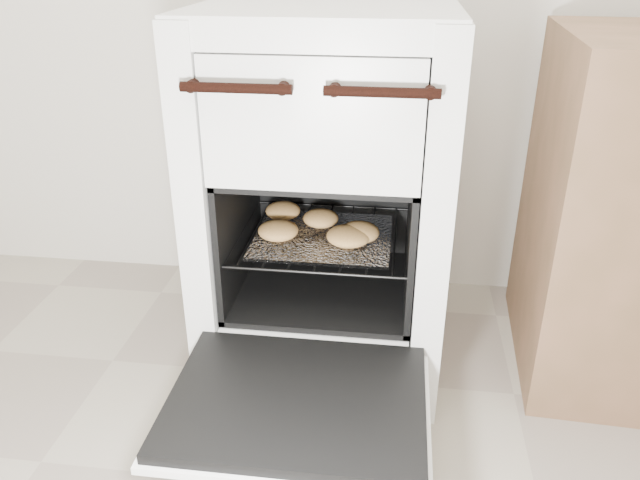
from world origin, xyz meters
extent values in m
cube|color=silver|center=(-0.13, 1.21, 0.42)|extent=(0.55, 0.59, 0.85)
cylinder|color=black|center=(-0.26, 0.90, 0.74)|extent=(0.20, 0.02, 0.02)
cylinder|color=black|center=(0.00, 0.90, 0.74)|extent=(0.20, 0.02, 0.02)
cube|color=black|center=(-0.13, 0.73, 0.19)|extent=(0.48, 0.37, 0.02)
cube|color=silver|center=(-0.13, 0.73, 0.17)|extent=(0.50, 0.39, 0.01)
cylinder|color=black|center=(-0.33, 1.13, 0.34)|extent=(0.01, 0.39, 0.01)
cylinder|color=black|center=(0.06, 1.13, 0.34)|extent=(0.01, 0.39, 0.01)
cylinder|color=black|center=(-0.13, 0.95, 0.34)|extent=(0.40, 0.01, 0.01)
cylinder|color=black|center=(-0.13, 1.32, 0.34)|extent=(0.40, 0.01, 0.01)
cylinder|color=black|center=(-0.30, 1.13, 0.34)|extent=(0.01, 0.37, 0.01)
cylinder|color=black|center=(-0.24, 1.13, 0.34)|extent=(0.01, 0.37, 0.01)
cylinder|color=black|center=(-0.19, 1.13, 0.34)|extent=(0.01, 0.37, 0.01)
cylinder|color=black|center=(-0.13, 1.13, 0.34)|extent=(0.01, 0.37, 0.01)
cylinder|color=black|center=(-0.08, 1.13, 0.34)|extent=(0.01, 0.37, 0.01)
cylinder|color=black|center=(-0.02, 1.13, 0.34)|extent=(0.01, 0.37, 0.01)
cylinder|color=black|center=(0.03, 1.13, 0.34)|extent=(0.01, 0.37, 0.01)
cube|color=white|center=(-0.13, 1.11, 0.35)|extent=(0.31, 0.28, 0.01)
ellipsoid|color=tan|center=(-0.23, 1.08, 0.37)|extent=(0.13, 0.13, 0.04)
ellipsoid|color=tan|center=(-0.07, 1.08, 0.37)|extent=(0.14, 0.14, 0.04)
ellipsoid|color=tan|center=(-0.24, 1.20, 0.37)|extent=(0.10, 0.10, 0.04)
ellipsoid|color=tan|center=(-0.05, 1.10, 0.37)|extent=(0.12, 0.12, 0.04)
ellipsoid|color=tan|center=(-0.15, 1.17, 0.37)|extent=(0.12, 0.12, 0.04)
camera|label=1|loc=(0.03, -0.18, 0.97)|focal=35.00mm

